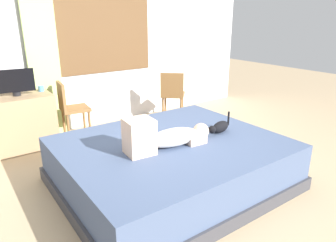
# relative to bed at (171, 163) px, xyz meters

# --- Properties ---
(ground_plane) EXTENTS (16.00, 16.00, 0.00)m
(ground_plane) POSITION_rel_bed_xyz_m (0.07, -0.15, -0.25)
(ground_plane) COLOR tan
(back_wall_with_window) EXTENTS (6.40, 0.14, 2.90)m
(back_wall_with_window) POSITION_rel_bed_xyz_m (0.08, 2.39, 1.20)
(back_wall_with_window) COLOR silver
(back_wall_with_window) RESTS_ON ground
(bed) EXTENTS (2.26, 1.90, 0.50)m
(bed) POSITION_rel_bed_xyz_m (0.00, 0.00, 0.00)
(bed) COLOR #38383D
(bed) RESTS_ON ground
(person_lying) EXTENTS (0.94, 0.33, 0.34)m
(person_lying) POSITION_rel_bed_xyz_m (-0.13, -0.08, 0.37)
(person_lying) COLOR silver
(person_lying) RESTS_ON bed
(cat) EXTENTS (0.36, 0.15, 0.21)m
(cat) POSITION_rel_bed_xyz_m (0.58, -0.11, 0.32)
(cat) COLOR black
(cat) RESTS_ON bed
(desk) EXTENTS (0.90, 0.56, 0.74)m
(desk) POSITION_rel_bed_xyz_m (-1.11, 1.99, 0.12)
(desk) COLOR #997A56
(desk) RESTS_ON ground
(tv_monitor) EXTENTS (0.48, 0.10, 0.35)m
(tv_monitor) POSITION_rel_bed_xyz_m (-1.07, 1.99, 0.67)
(tv_monitor) COLOR black
(tv_monitor) RESTS_ON desk
(cup) EXTENTS (0.08, 0.08, 0.08)m
(cup) POSITION_rel_bed_xyz_m (-0.75, 2.06, 0.53)
(cup) COLOR teal
(cup) RESTS_ON desk
(chair_by_desk) EXTENTS (0.42, 0.42, 0.86)m
(chair_by_desk) POSITION_rel_bed_xyz_m (-0.43, 1.89, 0.26)
(chair_by_desk) COLOR brown
(chair_by_desk) RESTS_ON ground
(chair_spare) EXTENTS (0.54, 0.54, 0.86)m
(chair_spare) POSITION_rel_bed_xyz_m (1.26, 1.68, 0.26)
(chair_spare) COLOR brown
(chair_spare) RESTS_ON ground
(curtain_left) EXTENTS (0.44, 0.06, 2.66)m
(curtain_left) POSITION_rel_bed_xyz_m (-0.62, 2.27, 1.08)
(curtain_left) COLOR #ADCC75
(curtain_left) RESTS_ON ground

